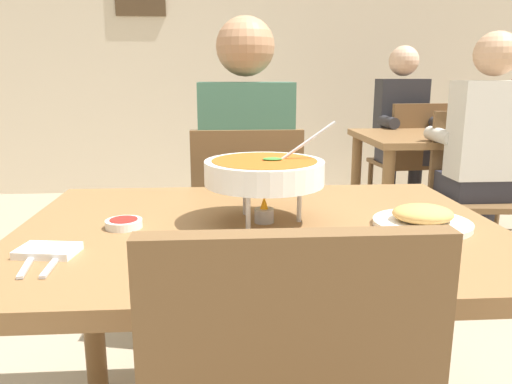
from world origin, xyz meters
The scene contains 16 objects.
cafe_rear_partition centered at (0.00, 3.58, 1.50)m, with size 10.00×0.10×3.00m, color beige.
dining_table_main centered at (0.00, 0.00, 0.62)m, with size 1.20×0.90×0.73m.
chair_diner_main centered at (0.00, 0.73, 0.51)m, with size 0.44×0.44×0.90m.
diner_main centered at (0.00, 0.77, 0.75)m, with size 0.40×0.45×1.31m.
curry_bowl centered at (0.01, 0.02, 0.86)m, with size 0.33×0.30×0.26m.
rice_plate centered at (-0.10, -0.29, 0.75)m, with size 0.24×0.24×0.06m.
appetizer_plate centered at (0.40, -0.04, 0.75)m, with size 0.24×0.24×0.06m.
sauce_dish centered at (-0.34, 0.00, 0.74)m, with size 0.09×0.09×0.02m.
napkin_folded centered at (-0.46, -0.18, 0.74)m, with size 0.12×0.08×0.02m, color white.
fork_utensil centered at (-0.48, -0.23, 0.73)m, with size 0.01×0.17×0.01m, color silver.
spoon_utensil centered at (-0.43, -0.23, 0.73)m, with size 0.01×0.17×0.01m, color silver.
dining_table_far centered at (1.30, 1.88, 0.60)m, with size 1.00×0.80×0.73m.
chair_bg_left centered at (1.30, 1.41, 0.51)m, with size 0.48×0.48×0.90m.
chair_bg_right centered at (1.32, 2.40, 0.51)m, with size 0.48×0.48×0.90m.
patron_bg_left centered at (1.27, 1.31, 0.75)m, with size 0.40×0.45×1.31m.
patron_bg_right centered at (1.26, 2.48, 0.75)m, with size 0.40×0.45×1.31m.
Camera 1 is at (-0.09, -1.19, 1.09)m, focal length 34.86 mm.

